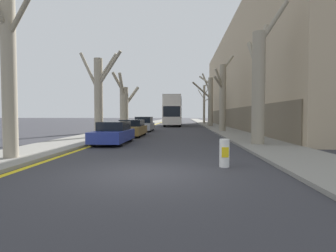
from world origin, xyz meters
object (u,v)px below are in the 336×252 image
street_tree_right_3 (204,103)px  parked_car_0 (113,133)px  street_tree_left_1 (99,93)px  street_tree_right_2 (210,100)px  double_decker_bus (173,109)px  street_tree_left_2 (124,106)px  traffic_bollard (224,153)px  street_tree_left_0 (5,65)px  street_tree_right_0 (259,84)px  street_tree_right_1 (223,96)px  parked_car_1 (132,128)px  parked_car_2 (144,125)px

street_tree_right_3 → parked_car_0: bearing=-102.9°
street_tree_left_1 → parked_car_0: size_ratio=1.49×
street_tree_right_2 → street_tree_right_3: 12.12m
double_decker_bus → parked_car_0: double_decker_bus is taller
street_tree_right_2 → street_tree_right_3: bearing=89.1°
street_tree_left_2 → traffic_bollard: 20.60m
street_tree_left_0 → street_tree_left_2: (0.12, 18.43, -0.77)m
street_tree_left_2 → street_tree_right_0: size_ratio=0.81×
street_tree_right_0 → double_decker_bus: size_ratio=0.71×
street_tree_right_3 → double_decker_bus: street_tree_right_3 is taller
street_tree_left_2 → parked_car_0: street_tree_left_2 is taller
street_tree_left_0 → street_tree_right_2: (10.20, 29.28, 0.45)m
street_tree_right_0 → street_tree_right_1: (-0.18, 12.03, 0.18)m
street_tree_right_3 → parked_car_1: street_tree_right_3 is taller
street_tree_left_0 → street_tree_right_3: size_ratio=0.80×
street_tree_right_1 → traffic_bollard: 18.52m
traffic_bollard → street_tree_right_1: bearing=81.8°
street_tree_left_1 → street_tree_left_0: bearing=-91.8°
street_tree_right_1 → traffic_bollard: bearing=-98.2°
parked_car_1 → traffic_bollard: size_ratio=4.91×
street_tree_right_1 → double_decker_bus: (-5.51, 14.45, -0.98)m
parked_car_0 → parked_car_1: 5.49m
street_tree_right_1 → street_tree_right_2: size_ratio=0.96×
street_tree_right_2 → parked_car_2: (-7.91, -11.35, -3.20)m
street_tree_left_0 → street_tree_right_2: size_ratio=0.89×
street_tree_right_0 → traffic_bollard: 7.26m
double_decker_bus → parked_car_0: bearing=-95.5°
street_tree_right_2 → street_tree_left_1: bearing=-116.7°
street_tree_left_1 → street_tree_right_1: street_tree_right_1 is taller
street_tree_left_2 → street_tree_right_0: bearing=-51.3°
street_tree_left_0 → traffic_bollard: bearing=-4.3°
street_tree_left_1 → street_tree_right_3: (10.10, 31.82, 0.84)m
street_tree_right_1 → parked_car_1: 10.40m
parked_car_1 → parked_car_2: size_ratio=1.09×
street_tree_left_1 → street_tree_right_2: size_ratio=0.79×
street_tree_right_0 → street_tree_left_0: bearing=-152.5°
parked_car_1 → parked_car_2: bearing=90.0°
street_tree_left_0 → street_tree_right_0: (10.49, 5.45, -0.07)m
street_tree_right_1 → street_tree_left_2: bearing=174.7°
parked_car_1 → traffic_bollard: parked_car_1 is taller
street_tree_left_2 → parked_car_1: street_tree_left_2 is taller
street_tree_left_0 → street_tree_right_2: street_tree_right_2 is taller
street_tree_right_3 → parked_car_2: (-8.10, -23.47, -3.40)m
traffic_bollard → parked_car_2: bearing=106.4°
street_tree_left_0 → parked_car_0: street_tree_left_0 is taller
street_tree_left_1 → parked_car_0: bearing=-60.4°
parked_car_1 → street_tree_right_2: bearing=66.0°
double_decker_bus → parked_car_2: (-2.51, -13.99, -1.89)m
parked_car_1 → street_tree_right_0: bearing=-36.7°
double_decker_bus → parked_car_2: bearing=-100.2°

